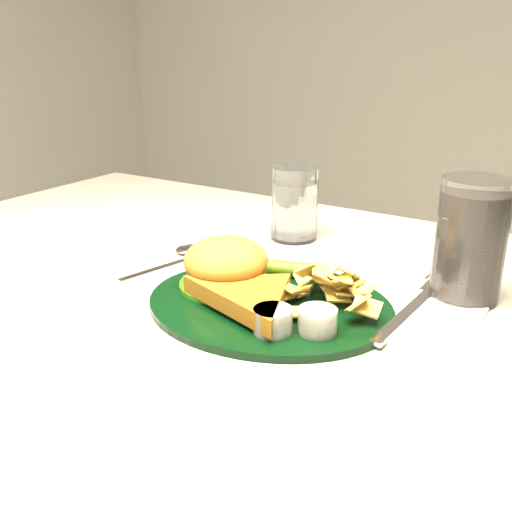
{
  "coord_description": "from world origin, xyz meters",
  "views": [
    {
      "loc": [
        0.35,
        -0.51,
        1.03
      ],
      "look_at": [
        0.03,
        -0.0,
        0.8
      ],
      "focal_mm": 40.0,
      "sensor_mm": 36.0,
      "label": 1
    }
  ],
  "objects": [
    {
      "name": "cola_glass",
      "position": [
        0.23,
        0.12,
        0.82
      ],
      "size": [
        0.09,
        0.09,
        0.14
      ],
      "primitive_type": "cylinder",
      "rotation": [
        0.0,
        0.0,
        0.21
      ],
      "color": "black",
      "rests_on": "table"
    },
    {
      "name": "fork_napkin",
      "position": [
        0.19,
        0.04,
        0.76
      ],
      "size": [
        0.16,
        0.2,
        0.01
      ],
      "primitive_type": null,
      "rotation": [
        0.0,
        0.0,
        -0.07
      ],
      "color": "white",
      "rests_on": "table"
    },
    {
      "name": "ramekin",
      "position": [
        -0.21,
        0.17,
        0.76
      ],
      "size": [
        0.05,
        0.05,
        0.03
      ],
      "primitive_type": "cylinder",
      "rotation": [
        0.0,
        0.0,
        0.26
      ],
      "color": "white",
      "rests_on": "table"
    },
    {
      "name": "dinner_plate",
      "position": [
        0.06,
        -0.02,
        0.78
      ],
      "size": [
        0.3,
        0.26,
        0.06
      ],
      "primitive_type": null,
      "rotation": [
        0.0,
        0.0,
        0.13
      ],
      "color": "black",
      "rests_on": "table"
    },
    {
      "name": "spoon",
      "position": [
        -0.12,
        -0.0,
        0.76
      ],
      "size": [
        0.08,
        0.17,
        0.01
      ],
      "primitive_type": null,
      "rotation": [
        0.0,
        0.0,
        -0.24
      ],
      "color": "silver",
      "rests_on": "table"
    },
    {
      "name": "water_glass",
      "position": [
        -0.04,
        0.2,
        0.8
      ],
      "size": [
        0.07,
        0.07,
        0.11
      ],
      "primitive_type": "cylinder",
      "rotation": [
        0.0,
        0.0,
        -0.03
      ],
      "color": "white",
      "rests_on": "table"
    }
  ]
}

